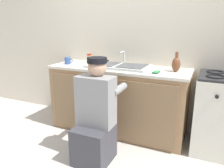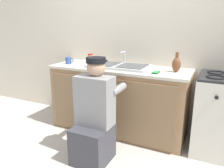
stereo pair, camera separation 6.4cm
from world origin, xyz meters
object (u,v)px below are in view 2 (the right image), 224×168
stove_range (224,115)px  sink_double_basin (119,66)px  condiment_jar (90,58)px  cell_phone (156,72)px  plumber_person (94,119)px  vase_decorative (176,64)px  coffee_mug (69,61)px

stove_range → sink_double_basin: bearing=179.9°
stove_range → condiment_jar: size_ratio=7.07×
stove_range → cell_phone: 0.89m
sink_double_basin → condiment_jar: bearing=165.2°
plumber_person → cell_phone: bearing=52.5°
cell_phone → condiment_jar: 1.06m
stove_range → vase_decorative: 0.77m
stove_range → coffee_mug: bearing=-177.7°
plumber_person → coffee_mug: (-0.79, 0.66, 0.47)m
plumber_person → vase_decorative: (0.67, 0.76, 0.51)m
condiment_jar → vase_decorative: bearing=-5.1°
cell_phone → plumber_person: bearing=-127.5°
stove_range → condiment_jar: (-1.79, 0.14, 0.50)m
stove_range → plumber_person: 1.43m
coffee_mug → stove_range: bearing=2.3°
coffee_mug → cell_phone: 1.26m
plumber_person → stove_range: bearing=31.0°
sink_double_basin → vase_decorative: size_ratio=3.48×
sink_double_basin → stove_range: size_ratio=0.88×
vase_decorative → condiment_jar: size_ratio=1.80×
sink_double_basin → coffee_mug: bearing=-173.6°
stove_range → cell_phone: stove_range is taller
plumber_person → coffee_mug: plumber_person is taller
coffee_mug → plumber_person: bearing=-40.0°
plumber_person → vase_decorative: 1.14m
stove_range → plumber_person: plumber_person is taller
sink_double_basin → cell_phone: size_ratio=5.71×
sink_double_basin → coffee_mug: (-0.73, -0.08, 0.03)m
coffee_mug → cell_phone: size_ratio=0.90×
vase_decorative → condiment_jar: 1.23m
vase_decorative → sink_double_basin: bearing=-178.1°
cell_phone → condiment_jar: bearing=165.7°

